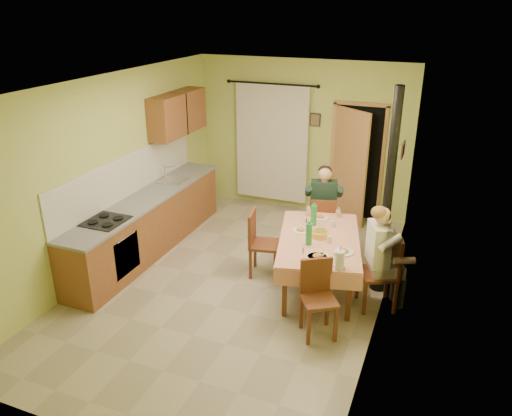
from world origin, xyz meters
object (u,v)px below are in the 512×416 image
at_px(chair_left, 264,256).
at_px(chair_near, 318,313).
at_px(chair_far, 322,235).
at_px(man_far, 324,200).
at_px(chair_right, 378,286).
at_px(man_right, 381,246).
at_px(dining_table, 318,263).
at_px(stove_flue, 385,221).

bearing_deg(chair_left, chair_near, 34.34).
height_order(chair_far, man_far, man_far).
height_order(chair_near, chair_right, chair_right).
bearing_deg(man_right, chair_left, 57.70).
xyz_separation_m(chair_near, chair_right, (0.56, 0.87, 0.00)).
height_order(chair_far, chair_right, chair_right).
height_order(man_far, man_right, same).
distance_m(chair_right, man_far, 1.74).
relative_size(chair_far, man_right, 0.68).
xyz_separation_m(dining_table, man_right, (0.84, -0.18, 0.50)).
relative_size(chair_left, man_far, 0.70).
distance_m(chair_right, stove_flue, 0.87).
bearing_deg(man_far, chair_far, -90.00).
bearing_deg(stove_flue, chair_near, -111.31).
xyz_separation_m(dining_table, man_far, (-0.23, 1.06, 0.50)).
height_order(chair_near, man_right, man_right).
bearing_deg(chair_right, dining_table, 54.40).
xyz_separation_m(man_right, stove_flue, (-0.03, 0.47, 0.15)).
relative_size(man_right, stove_flue, 0.50).
bearing_deg(chair_far, stove_flue, -52.69).
distance_m(chair_far, stove_flue, 1.48).
distance_m(man_far, man_right, 1.63).
bearing_deg(man_far, stove_flue, -53.04).
bearing_deg(chair_left, man_far, 138.21).
height_order(dining_table, man_far, man_far).
distance_m(chair_far, man_right, 1.72).
bearing_deg(man_right, man_far, 16.25).
bearing_deg(dining_table, chair_near, -88.53).
distance_m(chair_near, man_far, 2.24).
xyz_separation_m(chair_right, chair_left, (-1.67, 0.23, -0.00)).
bearing_deg(man_right, chair_near, 123.29).
xyz_separation_m(chair_right, stove_flue, (-0.04, 0.46, 0.73)).
bearing_deg(man_far, chair_right, -65.26).
relative_size(dining_table, man_right, 1.43).
bearing_deg(man_far, man_right, -65.78).
relative_size(chair_near, chair_left, 0.97).
bearing_deg(chair_far, chair_left, -137.58).
bearing_deg(dining_table, chair_far, 87.99).
bearing_deg(dining_table, man_far, 88.04).
distance_m(dining_table, stove_flue, 1.07).
xyz_separation_m(dining_table, stove_flue, (0.81, 0.29, 0.64)).
bearing_deg(man_far, dining_table, -94.37).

